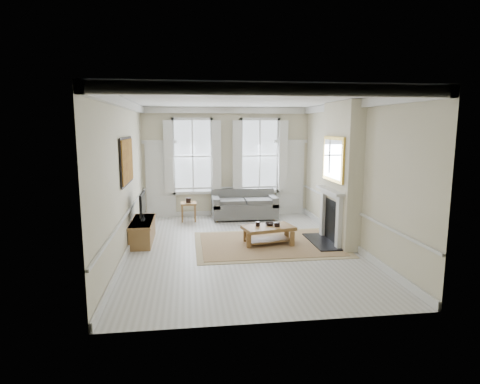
{
  "coord_description": "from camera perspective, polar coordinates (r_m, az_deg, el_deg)",
  "views": [
    {
      "loc": [
        -1.21,
        -8.92,
        2.81
      ],
      "look_at": [
        0.03,
        0.54,
        1.25
      ],
      "focal_mm": 30.0,
      "sensor_mm": 36.0,
      "label": 1
    }
  ],
  "objects": [
    {
      "name": "rug",
      "position": [
        9.78,
        4.04,
        -7.36
      ],
      "size": [
        3.5,
        2.6,
        0.02
      ],
      "primitive_type": "cube",
      "color": "#9F7A52",
      "rests_on": "floor"
    },
    {
      "name": "bowl",
      "position": [
        9.76,
        4.24,
        -4.57
      ],
      "size": [
        0.28,
        0.28,
        0.06
      ],
      "primitive_type": "imported",
      "rotation": [
        0.0,
        0.0,
        -0.29
      ],
      "color": "black",
      "rests_on": "coffee_table"
    },
    {
      "name": "coffee_table",
      "position": [
        9.69,
        4.06,
        -5.34
      ],
      "size": [
        1.32,
        0.94,
        0.45
      ],
      "rotation": [
        0.0,
        0.0,
        0.22
      ],
      "color": "brown",
      "rests_on": "rug"
    },
    {
      "name": "mirror",
      "position": [
        9.77,
        13.1,
        4.59
      ],
      "size": [
        0.06,
        1.26,
        1.06
      ],
      "primitive_type": "cube",
      "color": "gold",
      "rests_on": "chimney_breast"
    },
    {
      "name": "floor",
      "position": [
        9.43,
        0.25,
        -8.05
      ],
      "size": [
        7.2,
        7.2,
        0.0
      ],
      "primitive_type": "plane",
      "color": "#B7B5AD",
      "rests_on": "ground"
    },
    {
      "name": "sofa",
      "position": [
        12.39,
        0.59,
        -2.08
      ],
      "size": [
        1.96,
        0.96,
        0.89
      ],
      "color": "#555553",
      "rests_on": "floor"
    },
    {
      "name": "tv_stand",
      "position": [
        10.16,
        -13.68,
        -5.44
      ],
      "size": [
        0.49,
        1.53,
        0.55
      ],
      "primitive_type": "cube",
      "color": "brown",
      "rests_on": "floor"
    },
    {
      "name": "ceiling",
      "position": [
        9.02,
        0.27,
        13.04
      ],
      "size": [
        7.2,
        7.2,
        0.0
      ],
      "primitive_type": "plane",
      "rotation": [
        3.14,
        0.0,
        0.0
      ],
      "color": "white",
      "rests_on": "back_wall"
    },
    {
      "name": "left_wall",
      "position": [
        9.09,
        -16.21,
        1.91
      ],
      "size": [
        0.0,
        7.2,
        7.2
      ],
      "primitive_type": "plane",
      "rotation": [
        1.57,
        0.0,
        1.57
      ],
      "color": "beige",
      "rests_on": "floor"
    },
    {
      "name": "ceramic_pot_a",
      "position": [
        9.66,
        2.55,
        -4.56
      ],
      "size": [
        0.1,
        0.1,
        0.1
      ],
      "primitive_type": "cylinder",
      "color": "black",
      "rests_on": "coffee_table"
    },
    {
      "name": "hearth",
      "position": [
        10.06,
        11.54,
        -6.98
      ],
      "size": [
        0.55,
        1.5,
        0.05
      ],
      "primitive_type": "cube",
      "color": "black",
      "rests_on": "floor"
    },
    {
      "name": "door_left",
      "position": [
        12.62,
        -11.22,
        1.55
      ],
      "size": [
        0.9,
        0.08,
        2.3
      ],
      "primitive_type": "cube",
      "color": "silver",
      "rests_on": "floor"
    },
    {
      "name": "chimney_breast",
      "position": [
        9.88,
        14.19,
        2.55
      ],
      "size": [
        0.35,
        1.7,
        3.38
      ],
      "primitive_type": "cube",
      "color": "beige",
      "rests_on": "floor"
    },
    {
      "name": "painting",
      "position": [
        9.35,
        -15.79,
        4.28
      ],
      "size": [
        0.05,
        1.66,
        1.06
      ],
      "primitive_type": "cube",
      "color": "#AB741D",
      "rests_on": "left_wall"
    },
    {
      "name": "back_wall",
      "position": [
        12.62,
        -1.95,
        4.24
      ],
      "size": [
        5.2,
        0.0,
        5.2
      ],
      "primitive_type": "plane",
      "rotation": [
        1.57,
        0.0,
        0.0
      ],
      "color": "beige",
      "rests_on": "floor"
    },
    {
      "name": "window_left",
      "position": [
        12.5,
        -6.74,
        5.05
      ],
      "size": [
        1.26,
        0.2,
        2.2
      ],
      "primitive_type": null,
      "color": "#B2BCC6",
      "rests_on": "back_wall"
    },
    {
      "name": "fireplace",
      "position": [
        9.95,
        12.76,
        -2.99
      ],
      "size": [
        0.21,
        1.45,
        1.33
      ],
      "color": "silver",
      "rests_on": "floor"
    },
    {
      "name": "right_wall",
      "position": [
        9.76,
        15.58,
        2.42
      ],
      "size": [
        0.0,
        7.2,
        7.2
      ],
      "primitive_type": "plane",
      "rotation": [
        1.57,
        0.0,
        -1.57
      ],
      "color": "beige",
      "rests_on": "floor"
    },
    {
      "name": "side_table",
      "position": [
        12.12,
        -7.33,
        -2.0
      ],
      "size": [
        0.47,
        0.47,
        0.56
      ],
      "rotation": [
        0.0,
        0.0,
        0.02
      ],
      "color": "brown",
      "rests_on": "floor"
    },
    {
      "name": "door_right",
      "position": [
        13.0,
        7.12,
        1.88
      ],
      "size": [
        0.9,
        0.08,
        2.3
      ],
      "primitive_type": "cube",
      "color": "silver",
      "rests_on": "floor"
    },
    {
      "name": "ceramic_pot_b",
      "position": [
        9.65,
        5.3,
        -4.63
      ],
      "size": [
        0.13,
        0.13,
        0.1
      ],
      "primitive_type": "cylinder",
      "color": "black",
      "rests_on": "coffee_table"
    },
    {
      "name": "window_right",
      "position": [
        12.7,
        2.81,
        5.17
      ],
      "size": [
        1.26,
        0.2,
        2.2
      ],
      "primitive_type": null,
      "color": "#B2BCC6",
      "rests_on": "back_wall"
    },
    {
      "name": "tv",
      "position": [
        10.01,
        -13.69,
        -1.73
      ],
      "size": [
        0.08,
        0.9,
        0.68
      ],
      "color": "black",
      "rests_on": "tv_stand"
    }
  ]
}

